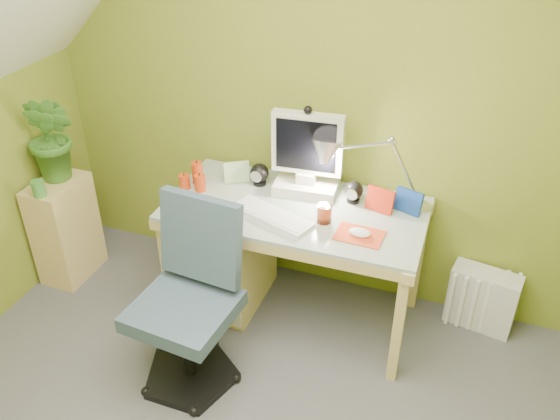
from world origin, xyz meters
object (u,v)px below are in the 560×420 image
(desk, at_px, (295,262))
(task_chair, at_px, (183,309))
(monitor, at_px, (308,148))
(desk_lamp, at_px, (393,156))
(radiator, at_px, (482,299))
(side_ledge, at_px, (66,229))
(potted_plant, at_px, (52,138))

(desk, relative_size, task_chair, 1.44)
(monitor, bearing_deg, desk_lamp, -5.47)
(desk_lamp, height_order, radiator, desk_lamp)
(task_chair, relative_size, radiator, 2.57)
(desk, bearing_deg, radiator, 13.62)
(side_ledge, relative_size, radiator, 1.79)
(radiator, bearing_deg, task_chair, -136.07)
(desk_lamp, relative_size, task_chair, 0.63)
(task_chair, bearing_deg, monitor, 72.98)
(side_ledge, distance_m, potted_plant, 0.61)
(monitor, relative_size, side_ledge, 0.79)
(desk, bearing_deg, side_ledge, -175.73)
(monitor, xyz_separation_m, side_ledge, (-1.45, -0.32, -0.66))
(side_ledge, height_order, potted_plant, potted_plant)
(task_chair, bearing_deg, desk_lamp, 51.77)
(desk, xyz_separation_m, task_chair, (-0.34, -0.67, 0.11))
(desk, relative_size, side_ledge, 2.07)
(desk, height_order, monitor, monitor)
(desk_lamp, relative_size, side_ledge, 0.90)
(radiator, bearing_deg, desk_lamp, -161.66)
(monitor, xyz_separation_m, task_chair, (-0.34, -0.85, -0.52))
(potted_plant, distance_m, task_chair, 1.33)
(desk, xyz_separation_m, monitor, (0.00, 0.18, 0.63))
(desk, bearing_deg, monitor, 88.90)
(desk_lamp, height_order, side_ledge, desk_lamp)
(desk_lamp, xyz_separation_m, side_ledge, (-1.90, -0.32, -0.70))
(task_chair, bearing_deg, desk, 67.87)
(desk, distance_m, monitor, 0.65)
(desk, xyz_separation_m, radiator, (1.03, 0.27, -0.18))
(desk_lamp, xyz_separation_m, task_chair, (-0.79, -0.85, -0.55))
(monitor, distance_m, radiator, 1.31)
(monitor, xyz_separation_m, desk_lamp, (0.45, 0.00, 0.04))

